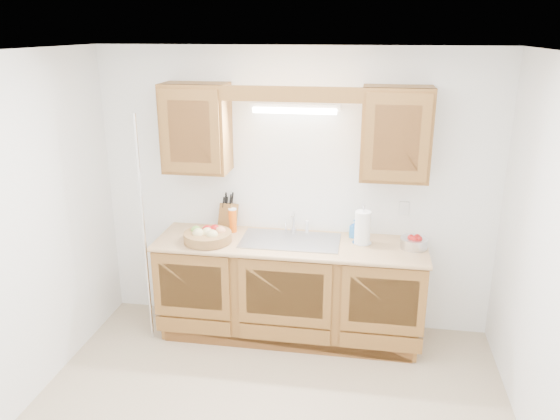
% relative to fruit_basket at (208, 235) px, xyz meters
% --- Properties ---
extents(room, '(3.52, 3.50, 2.50)m').
position_rel_fruit_basket_xyz_m(room, '(0.69, -1.08, 0.29)').
color(room, tan).
rests_on(room, ground).
extents(base_cabinets, '(2.20, 0.60, 0.86)m').
position_rel_fruit_basket_xyz_m(base_cabinets, '(0.69, 0.12, -0.52)').
color(base_cabinets, brown).
rests_on(base_cabinets, ground).
extents(countertop, '(2.30, 0.63, 0.04)m').
position_rel_fruit_basket_xyz_m(countertop, '(0.69, 0.11, -0.08)').
color(countertop, tan).
rests_on(countertop, base_cabinets).
extents(upper_cabinet_left, '(0.55, 0.33, 0.75)m').
position_rel_fruit_basket_xyz_m(upper_cabinet_left, '(-0.14, 0.26, 0.87)').
color(upper_cabinet_left, brown).
rests_on(upper_cabinet_left, room).
extents(upper_cabinet_right, '(0.55, 0.33, 0.75)m').
position_rel_fruit_basket_xyz_m(upper_cabinet_right, '(1.52, 0.26, 0.87)').
color(upper_cabinet_right, brown).
rests_on(upper_cabinet_right, room).
extents(valance, '(2.20, 0.05, 0.12)m').
position_rel_fruit_basket_xyz_m(valance, '(0.69, 0.11, 1.18)').
color(valance, brown).
rests_on(valance, room).
extents(fluorescent_fixture, '(0.76, 0.08, 0.08)m').
position_rel_fruit_basket_xyz_m(fluorescent_fixture, '(0.69, 0.34, 1.04)').
color(fluorescent_fixture, white).
rests_on(fluorescent_fixture, room).
extents(sink, '(0.84, 0.46, 0.36)m').
position_rel_fruit_basket_xyz_m(sink, '(0.69, 0.13, -0.13)').
color(sink, '#9E9EA3').
rests_on(sink, countertop).
extents(wire_shelf_pole, '(0.03, 0.03, 2.00)m').
position_rel_fruit_basket_xyz_m(wire_shelf_pole, '(-0.51, -0.14, 0.04)').
color(wire_shelf_pole, silver).
rests_on(wire_shelf_pole, ground).
extents(outlet_plate, '(0.08, 0.01, 0.12)m').
position_rel_fruit_basket_xyz_m(outlet_plate, '(1.64, 0.41, 0.19)').
color(outlet_plate, white).
rests_on(outlet_plate, room).
extents(fruit_basket, '(0.49, 0.49, 0.13)m').
position_rel_fruit_basket_xyz_m(fruit_basket, '(0.00, 0.00, 0.00)').
color(fruit_basket, olive).
rests_on(fruit_basket, countertop).
extents(knife_block, '(0.17, 0.22, 0.34)m').
position_rel_fruit_basket_xyz_m(knife_block, '(0.09, 0.33, 0.07)').
color(knife_block, brown).
rests_on(knife_block, countertop).
extents(orange_canister, '(0.08, 0.08, 0.22)m').
position_rel_fruit_basket_xyz_m(orange_canister, '(0.15, 0.27, 0.05)').
color(orange_canister, '#F2600D').
rests_on(orange_canister, countertop).
extents(soap_bottle, '(0.10, 0.10, 0.17)m').
position_rel_fruit_basket_xyz_m(soap_bottle, '(1.23, 0.30, 0.03)').
color(soap_bottle, blue).
rests_on(soap_bottle, countertop).
extents(sponge, '(0.10, 0.07, 0.02)m').
position_rel_fruit_basket_xyz_m(sponge, '(1.23, 0.36, -0.05)').
color(sponge, '#CC333F').
rests_on(sponge, countertop).
extents(paper_towel, '(0.16, 0.16, 0.34)m').
position_rel_fruit_basket_xyz_m(paper_towel, '(1.30, 0.17, 0.08)').
color(paper_towel, silver).
rests_on(paper_towel, countertop).
extents(apple_bowl, '(0.23, 0.23, 0.12)m').
position_rel_fruit_basket_xyz_m(apple_bowl, '(1.72, 0.14, -0.01)').
color(apple_bowl, silver).
rests_on(apple_bowl, countertop).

